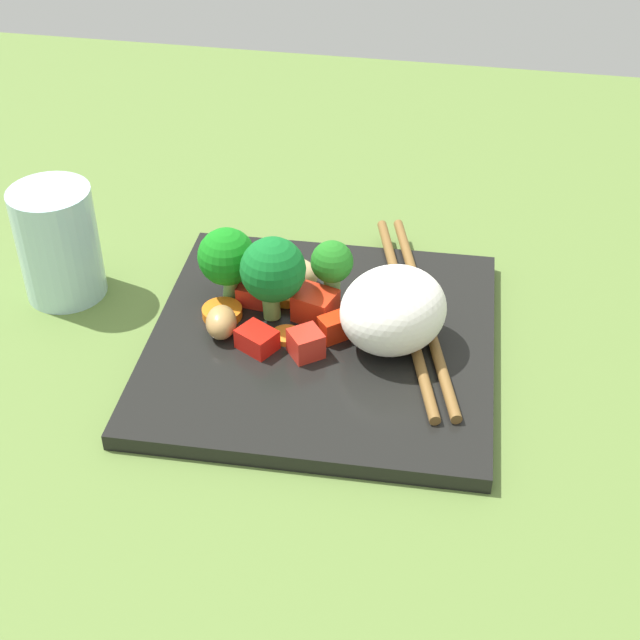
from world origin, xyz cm
name	(u,v)px	position (x,y,z in cm)	size (l,w,h in cm)	color
ground_plane	(322,360)	(0.00, 0.00, -1.00)	(110.00, 110.00, 2.00)	#577233
square_plate	(322,342)	(0.00, 0.00, 0.60)	(24.29, 24.29, 1.21)	black
rice_mound	(393,310)	(-0.01, -4.98, 4.18)	(7.64, 6.84, 5.95)	white
broccoli_floret_0	(273,271)	(1.62, 3.84, 5.25)	(4.72, 4.72, 6.58)	#77B153
broccoli_floret_1	(334,265)	(3.95, -0.16, 4.69)	(3.12, 3.12, 5.33)	#78B25B
broccoli_floret_2	(227,258)	(3.39, 7.71, 4.76)	(4.29, 4.29, 5.87)	#7BBA5B
carrot_slice_0	(287,297)	(3.72, 3.35, 1.58)	(2.08, 2.08, 0.74)	orange
carrot_slice_1	(286,335)	(-0.69, 2.46, 1.42)	(2.06, 2.06, 0.43)	orange
carrot_slice_2	(222,312)	(0.96, 7.60, 1.56)	(2.94, 2.94, 0.71)	orange
pepper_chunk_0	(256,294)	(3.03, 5.53, 1.98)	(2.61, 1.85, 1.54)	red
pepper_chunk_1	(335,324)	(0.42, -0.89, 2.10)	(2.08, 1.47, 1.78)	red
pepper_chunk_2	(315,305)	(2.07, 0.87, 2.28)	(2.80, 2.52, 2.15)	red
pepper_chunk_3	(257,339)	(-2.16, 4.21, 1.97)	(2.57, 2.02, 1.52)	red
pepper_chunk_4	(306,344)	(-2.21, 0.72, 2.16)	(2.05, 2.09, 1.90)	red
chicken_piece_2	(254,265)	(5.99, 6.44, 2.54)	(3.41, 2.79, 2.67)	tan
chicken_piece_3	(299,273)	(5.85, 2.83, 2.31)	(3.20, 2.35, 2.20)	tan
chicken_piece_4	(221,322)	(-1.11, 7.05, 2.28)	(3.01, 2.18, 2.14)	#B2844B
chopstick_pair	(414,309)	(3.95, -6.16, 1.59)	(23.50, 8.49, 0.77)	brown
drinking_glass	(58,243)	(3.35, 20.84, 4.47)	(6.11, 6.11, 8.95)	silver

